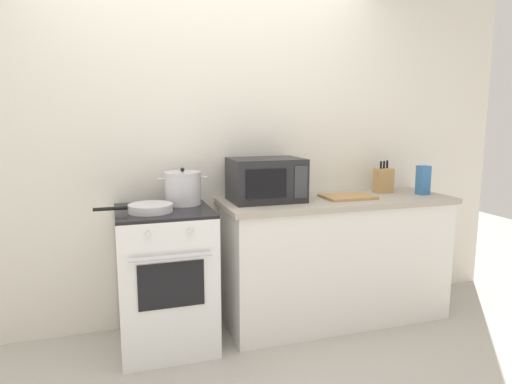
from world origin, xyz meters
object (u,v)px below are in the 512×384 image
frying_pan (150,208)px  stock_pot (183,188)px  stove (166,278)px  microwave (266,180)px  cutting_board (348,197)px  pasta_box (423,180)px  knife_block (383,180)px

frying_pan → stock_pot: bearing=38.8°
stove → microwave: size_ratio=1.84×
cutting_board → pasta_box: pasta_box is taller
microwave → knife_block: (0.99, 0.06, -0.05)m
microwave → stock_pot: bearing=175.1°
stove → cutting_board: 1.40m
frying_pan → cutting_board: (1.41, 0.06, -0.02)m
stock_pot → frying_pan: bearing=-141.2°
frying_pan → microwave: (0.81, 0.14, 0.12)m
pasta_box → knife_block: bearing=144.2°
microwave → frying_pan: bearing=-170.1°
frying_pan → cutting_board: frying_pan is taller
stock_pot → microwave: bearing=-4.9°
knife_block → cutting_board: bearing=-160.1°
stove → stock_pot: (0.15, 0.13, 0.57)m
stove → knife_block: 1.80m
cutting_board → knife_block: bearing=19.9°
cutting_board → stove: bearing=-180.0°
stove → pasta_box: pasta_box is taller
stock_pot → knife_block: size_ratio=1.32×
stock_pot → pasta_box: 1.81m
knife_block → pasta_box: bearing=-35.8°
frying_pan → knife_block: (1.80, 0.20, 0.07)m
stove → frying_pan: size_ratio=1.94×
frying_pan → stove: bearing=34.7°
stock_pot → cutting_board: stock_pot is taller
stock_pot → stove: bearing=-138.8°
microwave → pasta_box: (1.23, -0.11, -0.04)m
stock_pot → pasta_box: (1.80, -0.16, -0.00)m
microwave → cutting_board: microwave is taller
stove → microwave: bearing=6.3°
frying_pan → pasta_box: 2.04m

